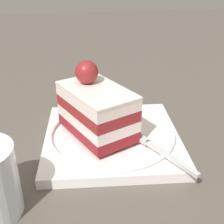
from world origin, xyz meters
TOP-DOWN VIEW (x-y plane):
  - ground_plane at (0.00, 0.00)m, footprint 2.40×2.40m
  - dessert_plate at (-0.02, 0.02)m, footprint 0.21×0.21m
  - cake_slice at (-0.04, 0.02)m, footprint 0.11×0.13m
  - fork at (0.03, -0.04)m, footprint 0.06×0.12m

SIDE VIEW (x-z plane):
  - ground_plane at x=0.00m, z-range 0.00..0.00m
  - dessert_plate at x=-0.02m, z-range 0.00..0.02m
  - fork at x=0.03m, z-range 0.02..0.02m
  - cake_slice at x=-0.04m, z-range 0.01..0.10m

